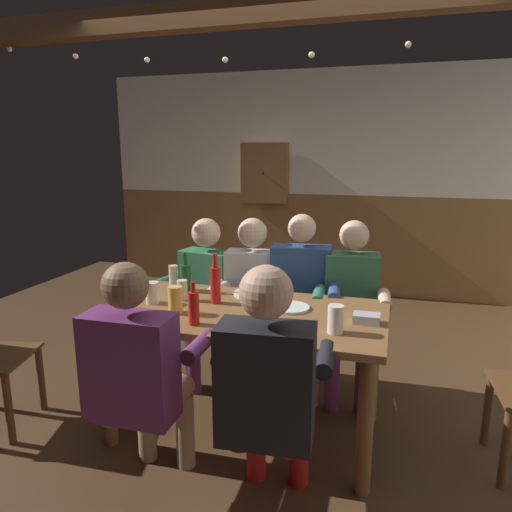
{
  "coord_description": "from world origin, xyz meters",
  "views": [
    {
      "loc": [
        0.79,
        -2.59,
        1.67
      ],
      "look_at": [
        0.0,
        0.09,
        1.05
      ],
      "focal_mm": 33.16,
      "sensor_mm": 36.0,
      "label": 1
    }
  ],
  "objects_px": {
    "dining_table": "(246,330)",
    "plate_1": "(290,307)",
    "plate_0": "(255,293)",
    "person_1": "(251,294)",
    "person_0": "(201,291)",
    "person_5": "(269,385)",
    "bottle_2": "(215,284)",
    "pint_glass_4": "(175,300)",
    "condiment_caddy": "(367,318)",
    "pint_glass_2": "(336,319)",
    "bottle_1": "(186,277)",
    "table_candle": "(126,304)",
    "person_2": "(300,295)",
    "bottle_0": "(194,307)",
    "person_4": "(138,370)",
    "pint_glass_3": "(152,293)",
    "wall_dart_cabinet": "(265,173)",
    "pint_glass_1": "(182,290)",
    "person_3": "(351,302)",
    "pint_glass_0": "(174,277)"
  },
  "relations": [
    {
      "from": "bottle_0",
      "to": "person_4",
      "type": "bearing_deg",
      "value": -109.34
    },
    {
      "from": "person_0",
      "to": "person_1",
      "type": "height_order",
      "value": "person_1"
    },
    {
      "from": "bottle_1",
      "to": "pint_glass_4",
      "type": "distance_m",
      "value": 0.43
    },
    {
      "from": "plate_0",
      "to": "pint_glass_0",
      "type": "bearing_deg",
      "value": -176.69
    },
    {
      "from": "person_3",
      "to": "person_5",
      "type": "distance_m",
      "value": 1.32
    },
    {
      "from": "pint_glass_4",
      "to": "wall_dart_cabinet",
      "type": "relative_size",
      "value": 0.22
    },
    {
      "from": "bottle_0",
      "to": "table_candle",
      "type": "bearing_deg",
      "value": 168.33
    },
    {
      "from": "bottle_0",
      "to": "bottle_1",
      "type": "height_order",
      "value": "bottle_1"
    },
    {
      "from": "person_5",
      "to": "table_candle",
      "type": "distance_m",
      "value": 1.08
    },
    {
      "from": "pint_glass_1",
      "to": "pint_glass_2",
      "type": "height_order",
      "value": "pint_glass_2"
    },
    {
      "from": "person_0",
      "to": "person_1",
      "type": "bearing_deg",
      "value": -168.9
    },
    {
      "from": "pint_glass_4",
      "to": "bottle_1",
      "type": "bearing_deg",
      "value": 106.81
    },
    {
      "from": "bottle_1",
      "to": "bottle_2",
      "type": "height_order",
      "value": "bottle_2"
    },
    {
      "from": "person_0",
      "to": "person_1",
      "type": "relative_size",
      "value": 0.99
    },
    {
      "from": "pint_glass_3",
      "to": "wall_dart_cabinet",
      "type": "xyz_separation_m",
      "value": [
        -0.14,
        3.02,
        0.58
      ]
    },
    {
      "from": "person_1",
      "to": "plate_0",
      "type": "distance_m",
      "value": 0.38
    },
    {
      "from": "pint_glass_4",
      "to": "table_candle",
      "type": "bearing_deg",
      "value": -171.62
    },
    {
      "from": "person_0",
      "to": "person_5",
      "type": "distance_m",
      "value": 1.56
    },
    {
      "from": "plate_0",
      "to": "pint_glass_2",
      "type": "relative_size",
      "value": 1.92
    },
    {
      "from": "dining_table",
      "to": "table_candle",
      "type": "xyz_separation_m",
      "value": [
        -0.66,
        -0.2,
        0.16
      ]
    },
    {
      "from": "person_2",
      "to": "bottle_0",
      "type": "relative_size",
      "value": 5.32
    },
    {
      "from": "dining_table",
      "to": "pint_glass_4",
      "type": "distance_m",
      "value": 0.44
    },
    {
      "from": "plate_1",
      "to": "pint_glass_1",
      "type": "distance_m",
      "value": 0.68
    },
    {
      "from": "condiment_caddy",
      "to": "pint_glass_2",
      "type": "distance_m",
      "value": 0.24
    },
    {
      "from": "person_4",
      "to": "bottle_1",
      "type": "bearing_deg",
      "value": 99.23
    },
    {
      "from": "person_2",
      "to": "person_3",
      "type": "relative_size",
      "value": 1.02
    },
    {
      "from": "pint_glass_1",
      "to": "pint_glass_4",
      "type": "relative_size",
      "value": 0.81
    },
    {
      "from": "bottle_0",
      "to": "wall_dart_cabinet",
      "type": "relative_size",
      "value": 0.33
    },
    {
      "from": "condiment_caddy",
      "to": "bottle_0",
      "type": "distance_m",
      "value": 0.92
    },
    {
      "from": "person_1",
      "to": "bottle_1",
      "type": "xyz_separation_m",
      "value": [
        -0.32,
        -0.39,
        0.21
      ]
    },
    {
      "from": "person_1",
      "to": "table_candle",
      "type": "relative_size",
      "value": 15.02
    },
    {
      "from": "pint_glass_1",
      "to": "pint_glass_3",
      "type": "relative_size",
      "value": 0.97
    },
    {
      "from": "pint_glass_4",
      "to": "person_1",
      "type": "bearing_deg",
      "value": 76.1
    },
    {
      "from": "condiment_caddy",
      "to": "wall_dart_cabinet",
      "type": "distance_m",
      "value": 3.36
    },
    {
      "from": "plate_1",
      "to": "condiment_caddy",
      "type": "bearing_deg",
      "value": -14.28
    },
    {
      "from": "bottle_2",
      "to": "plate_1",
      "type": "bearing_deg",
      "value": 2.77
    },
    {
      "from": "pint_glass_1",
      "to": "wall_dart_cabinet",
      "type": "distance_m",
      "value": 2.98
    },
    {
      "from": "pint_glass_2",
      "to": "bottle_1",
      "type": "bearing_deg",
      "value": 156.29
    },
    {
      "from": "person_0",
      "to": "plate_0",
      "type": "xyz_separation_m",
      "value": [
        0.52,
        -0.34,
        0.12
      ]
    },
    {
      "from": "person_1",
      "to": "pint_glass_3",
      "type": "xyz_separation_m",
      "value": [
        -0.41,
        -0.68,
        0.17
      ]
    },
    {
      "from": "condiment_caddy",
      "to": "bottle_1",
      "type": "distance_m",
      "value": 1.2
    },
    {
      "from": "person_2",
      "to": "bottle_0",
      "type": "height_order",
      "value": "person_2"
    },
    {
      "from": "table_candle",
      "to": "plate_0",
      "type": "distance_m",
      "value": 0.8
    },
    {
      "from": "person_2",
      "to": "table_candle",
      "type": "bearing_deg",
      "value": 38.71
    },
    {
      "from": "person_3",
      "to": "pint_glass_2",
      "type": "distance_m",
      "value": 0.87
    },
    {
      "from": "table_candle",
      "to": "bottle_0",
      "type": "relative_size",
      "value": 0.34
    },
    {
      "from": "dining_table",
      "to": "plate_1",
      "type": "relative_size",
      "value": 7.12
    },
    {
      "from": "plate_0",
      "to": "person_1",
      "type": "bearing_deg",
      "value": 111.8
    },
    {
      "from": "person_4",
      "to": "bottle_1",
      "type": "distance_m",
      "value": 0.95
    },
    {
      "from": "pint_glass_2",
      "to": "person_0",
      "type": "bearing_deg",
      "value": 142.29
    }
  ]
}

